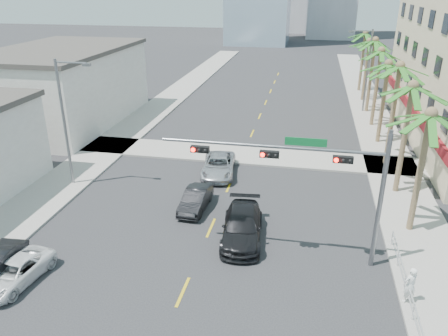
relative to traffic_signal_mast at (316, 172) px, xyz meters
name	(u,v)px	position (x,y,z in m)	size (l,w,h in m)	color
sidewalk_right	(395,176)	(6.22, 12.05, -4.99)	(4.00, 120.00, 0.15)	gray
sidewalk_left	(100,153)	(-17.78, 12.05, -4.99)	(4.00, 120.00, 0.15)	gray
sidewalk_cross	(242,155)	(-5.78, 14.05, -4.99)	(80.00, 4.00, 0.15)	gray
building_left_far	(64,88)	(-25.28, 20.05, -1.46)	(11.00, 18.00, 7.20)	beige
traffic_signal_mast	(316,172)	(0.00, 0.00, 0.00)	(11.12, 0.54, 7.20)	slate
palm_tree_0	(431,115)	(5.82, 4.05, 2.02)	(4.80, 4.80, 7.80)	brown
palm_tree_1	(413,87)	(5.82, 9.25, 2.37)	(4.80, 4.80, 8.16)	brown
palm_tree_2	(400,67)	(5.82, 14.45, 2.72)	(4.80, 4.80, 8.52)	brown
palm_tree_3	(388,65)	(5.82, 19.65, 2.02)	(4.80, 4.80, 7.80)	brown
palm_tree_4	(381,52)	(5.82, 24.85, 2.37)	(4.80, 4.80, 8.16)	brown
palm_tree_5	(375,41)	(5.82, 30.05, 2.72)	(4.80, 4.80, 8.52)	brown
palm_tree_6	(369,42)	(5.82, 35.25, 2.02)	(4.80, 4.80, 7.80)	brown
palm_tree_7	(365,34)	(5.82, 40.45, 2.37)	(4.80, 4.80, 8.16)	brown
streetlight_left	(66,118)	(-16.78, 6.05, 0.00)	(2.55, 0.25, 9.00)	slate
streetlight_right	(366,67)	(5.21, 30.05, 0.00)	(2.55, 0.25, 9.00)	slate
guardrail	(405,281)	(4.52, -1.95, -4.39)	(0.08, 8.08, 1.00)	silver
car_parked_far	(15,272)	(-13.98, -4.83, -4.48)	(1.93, 4.19, 1.16)	white
car_lane_left	(196,200)	(-7.28, 4.22, -4.40)	(1.40, 4.00, 1.32)	black
car_lane_center	(218,165)	(-6.99, 9.91, -4.35)	(2.37, 5.13, 1.43)	silver
car_lane_right	(242,226)	(-3.77, 1.27, -4.27)	(2.22, 5.47, 1.59)	black
pedestrian	(410,285)	(4.52, -2.74, -4.00)	(0.66, 0.44, 1.82)	white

